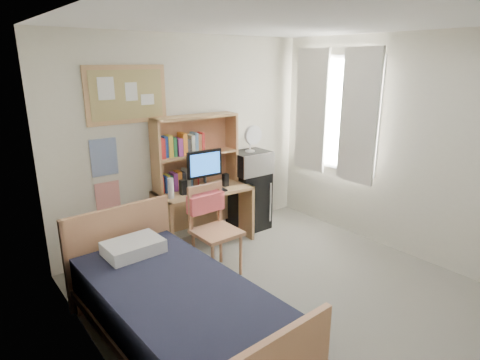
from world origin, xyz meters
TOP-DOWN VIEW (x-y plane):
  - floor at (0.00, 0.00)m, footprint 3.60×4.20m
  - ceiling at (0.00, 0.00)m, footprint 3.60×4.20m
  - wall_back at (0.00, 2.10)m, footprint 3.60×0.04m
  - wall_left at (-1.80, 0.00)m, footprint 0.04×4.20m
  - wall_right at (1.80, 0.00)m, footprint 0.04×4.20m
  - window_unit at (1.75, 1.20)m, footprint 0.10×1.40m
  - curtain_left at (1.72, 0.80)m, footprint 0.04×0.55m
  - curtain_right at (1.72, 1.60)m, footprint 0.04×0.55m
  - bulletin_board at (-0.78, 2.08)m, footprint 0.94×0.03m
  - poster_wave at (-1.10, 2.09)m, footprint 0.30×0.01m
  - poster_japan at (-1.10, 2.09)m, footprint 0.28×0.01m
  - desk at (-0.01, 1.78)m, footprint 1.22×0.66m
  - desk_chair at (-0.31, 1.04)m, footprint 0.51×0.51m
  - mini_fridge at (0.78, 1.84)m, footprint 0.48×0.48m
  - bed at (-1.26, 0.23)m, footprint 1.12×2.12m
  - hutch at (0.00, 1.93)m, footprint 1.11×0.34m
  - monitor at (-0.01, 1.72)m, footprint 0.47×0.06m
  - keyboard at (-0.02, 1.58)m, footprint 0.41×0.15m
  - speaker_left at (-0.31, 1.74)m, footprint 0.08×0.08m
  - speaker_right at (0.29, 1.71)m, footprint 0.07×0.07m
  - water_bottle at (-0.49, 1.71)m, footprint 0.07×0.07m
  - hoodie at (-0.32, 1.24)m, footprint 0.43×0.14m
  - microwave at (0.78, 1.82)m, footprint 0.53×0.40m
  - desk_fan at (0.78, 1.82)m, footprint 0.26×0.26m
  - pillow at (-1.29, 0.98)m, footprint 0.52×0.38m

SIDE VIEW (x-z plane):
  - floor at x=0.00m, z-range -0.02..0.00m
  - bed at x=-1.26m, z-range 0.00..0.57m
  - desk at x=-0.01m, z-range 0.00..0.74m
  - mini_fridge at x=0.78m, z-range 0.00..0.80m
  - desk_chair at x=-0.31m, z-range 0.00..1.01m
  - pillow at x=-1.29m, z-range 0.57..0.69m
  - keyboard at x=-0.02m, z-range 0.74..0.76m
  - hoodie at x=-0.32m, z-range 0.68..0.88m
  - poster_japan at x=-1.10m, z-range 0.60..0.96m
  - speaker_right at x=0.29m, z-range 0.74..0.90m
  - speaker_left at x=-0.31m, z-range 0.74..0.92m
  - water_bottle at x=-0.49m, z-range 0.74..0.98m
  - microwave at x=0.78m, z-range 0.80..1.10m
  - monitor at x=-0.01m, z-range 0.74..1.24m
  - hutch at x=0.00m, z-range 0.74..1.64m
  - poster_wave at x=-1.10m, z-range 1.04..1.46m
  - desk_fan at x=0.78m, z-range 1.10..1.43m
  - wall_back at x=0.00m, z-range 0.00..2.60m
  - wall_left at x=-1.80m, z-range 0.00..2.60m
  - wall_right at x=1.80m, z-range 0.00..2.60m
  - window_unit at x=1.75m, z-range 0.75..2.45m
  - curtain_left at x=1.72m, z-range 0.75..2.45m
  - curtain_right at x=1.72m, z-range 0.75..2.45m
  - bulletin_board at x=-0.78m, z-range 1.60..2.24m
  - ceiling at x=0.00m, z-range 2.59..2.61m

